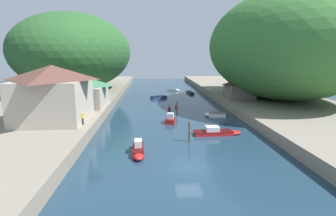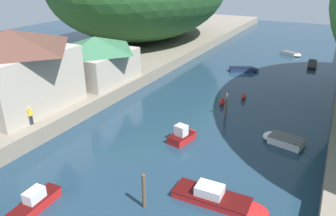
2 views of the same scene
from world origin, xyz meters
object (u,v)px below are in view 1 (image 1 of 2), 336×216
at_px(boat_navy_launch, 218,132).
at_px(person_by_boathouse, 77,120).
at_px(boat_moored_right, 138,150).
at_px(person_on_quay, 83,117).
at_px(boathouse_shed, 83,91).
at_px(right_bank_cottage, 240,88).
at_px(boat_yellow_tender, 171,119).
at_px(boat_mid_channel, 174,90).
at_px(boat_open_rowboat, 190,92).
at_px(boat_small_dinghy, 215,115).
at_px(channel_buoy_near, 176,105).
at_px(boat_cabin_cruiser, 160,97).
at_px(channel_buoy_far, 169,108).
at_px(waterfront_building, 53,92).

relative_size(boat_navy_launch, person_by_boathouse, 3.78).
relative_size(boat_moored_right, person_on_quay, 2.79).
height_order(boathouse_shed, right_bank_cottage, boathouse_shed).
distance_m(boathouse_shed, boat_yellow_tender, 16.76).
bearing_deg(boat_mid_channel, boat_open_rowboat, 65.40).
xyz_separation_m(boat_small_dinghy, person_on_quay, (-19.94, -9.73, 2.16)).
xyz_separation_m(channel_buoy_near, person_on_quay, (-14.10, -18.46, 2.15)).
bearing_deg(boat_cabin_cruiser, person_by_boathouse, -46.16).
distance_m(boat_moored_right, channel_buoy_far, 23.22).
bearing_deg(person_by_boathouse, person_on_quay, -13.72).
relative_size(waterfront_building, boat_cabin_cruiser, 2.34).
bearing_deg(boat_cabin_cruiser, boat_mid_channel, 135.27).
bearing_deg(person_on_quay, right_bank_cottage, -32.14).
height_order(waterfront_building, right_bank_cottage, waterfront_building).
bearing_deg(waterfront_building, boat_moored_right, -39.14).
height_order(boathouse_shed, person_on_quay, boathouse_shed).
bearing_deg(person_on_quay, boat_mid_channel, 2.03).
distance_m(right_bank_cottage, boat_navy_launch, 22.93).
distance_m(right_bank_cottage, channel_buoy_far, 16.14).
height_order(waterfront_building, boathouse_shed, waterfront_building).
relative_size(boat_cabin_cruiser, boat_moored_right, 0.97).
height_order(boat_mid_channel, boat_open_rowboat, boat_mid_channel).
xyz_separation_m(boathouse_shed, boat_open_rowboat, (22.70, 25.40, -4.04)).
distance_m(boat_cabin_cruiser, person_by_boathouse, 33.20).
height_order(boat_navy_launch, boat_open_rowboat, boat_navy_launch).
height_order(waterfront_building, boat_small_dinghy, waterfront_building).
distance_m(waterfront_building, boat_open_rowboat, 43.40).
height_order(channel_buoy_near, channel_buoy_far, channel_buoy_far).
relative_size(boat_mid_channel, person_by_boathouse, 2.33).
xyz_separation_m(right_bank_cottage, boat_open_rowboat, (-7.83, 18.32, -3.48)).
xyz_separation_m(boat_yellow_tender, person_by_boathouse, (-12.40, -7.37, 2.02)).
bearing_deg(boat_mid_channel, person_on_quay, 8.78).
distance_m(waterfront_building, right_bank_cottage, 36.43).
bearing_deg(boat_yellow_tender, boat_navy_launch, -36.94).
bearing_deg(boat_small_dinghy, waterfront_building, 118.72).
bearing_deg(channel_buoy_near, person_on_quay, -127.38).
bearing_deg(boat_open_rowboat, boat_small_dinghy, -93.43).
relative_size(waterfront_building, boat_navy_launch, 1.67).
height_order(boat_moored_right, channel_buoy_far, boat_moored_right).
bearing_deg(person_by_boathouse, boat_navy_launch, -83.54).
bearing_deg(boat_open_rowboat, boat_yellow_tender, -107.40).
height_order(boat_small_dinghy, person_by_boathouse, person_by_boathouse).
bearing_deg(waterfront_building, channel_buoy_near, 40.81).
height_order(boat_open_rowboat, channel_buoy_near, channel_buoy_near).
xyz_separation_m(channel_buoy_near, channel_buoy_far, (-1.67, -2.89, 0.03)).
distance_m(boat_navy_launch, boat_small_dinghy, 10.51).
bearing_deg(boathouse_shed, boat_navy_launch, -32.82).
bearing_deg(boat_small_dinghy, boat_open_rowboat, 12.51).
relative_size(boathouse_shed, boat_small_dinghy, 2.45).
bearing_deg(boat_cabin_cruiser, right_bank_cottage, 33.12).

